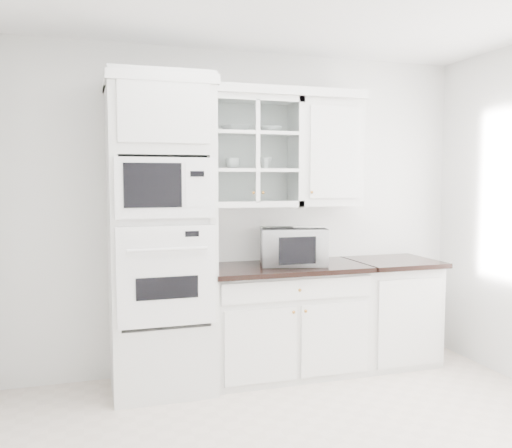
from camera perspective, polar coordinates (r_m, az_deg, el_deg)
name	(u,v)px	position (r m, az deg, el deg)	size (l,w,h in m)	color
room_shell	(301,155)	(3.40, 4.77, 7.29)	(4.00, 3.50, 2.70)	white
oven_column	(160,235)	(4.19, -10.04, -1.19)	(0.76, 0.68, 2.40)	silver
base_cabinet_run	(285,319)	(4.60, 3.09, -9.94)	(1.32, 0.67, 0.92)	silver
extra_base_cabinet	(390,310)	(5.03, 13.96, -8.80)	(0.72, 0.67, 0.92)	silver
upper_cabinet_glass	(252,152)	(4.50, -0.46, 7.58)	(0.80, 0.33, 0.90)	silver
upper_cabinet_solid	(327,153)	(4.74, 7.44, 7.39)	(0.55, 0.33, 0.90)	silver
crown_molding	(240,91)	(4.50, -1.68, 13.79)	(2.14, 0.38, 0.07)	white
countertop_microwave	(293,246)	(4.51, 3.93, -2.33)	(0.53, 0.44, 0.31)	white
bowl_a	(235,129)	(4.49, -2.18, 9.98)	(0.22, 0.22, 0.05)	white
bowl_b	(271,130)	(4.57, 1.57, 9.89)	(0.18, 0.18, 0.06)	white
cup_a	(232,164)	(4.46, -2.49, 6.38)	(0.11, 0.11, 0.09)	white
cup_b	(265,163)	(4.52, 0.99, 6.42)	(0.11, 0.11, 0.10)	white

